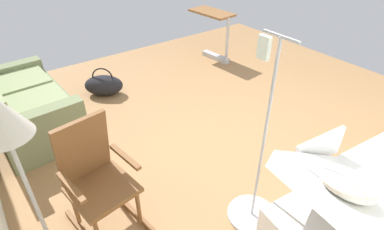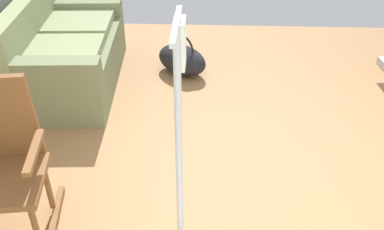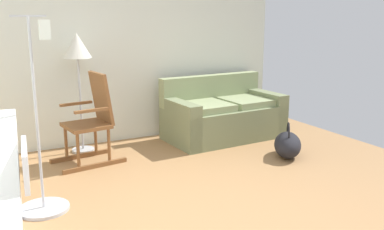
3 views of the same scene
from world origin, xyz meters
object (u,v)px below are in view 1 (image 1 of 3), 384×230
at_px(couch, 26,107).
at_px(iv_pole, 254,196).
at_px(hospital_bed, 384,201).
at_px(rocking_chair, 97,180).
at_px(duffel_bag, 104,85).
at_px(overbed_table, 214,30).
at_px(floor_lamp, 3,129).

distance_m(couch, iv_pole, 2.91).
height_order(hospital_bed, rocking_chair, rocking_chair).
bearing_deg(duffel_bag, rocking_chair, 157.08).
relative_size(overbed_table, iv_pole, 0.51).
bearing_deg(iv_pole, couch, 26.05).
height_order(hospital_bed, duffel_bag, hospital_bed).
xyz_separation_m(hospital_bed, floor_lamp, (1.41, 2.34, 0.92)).
height_order(couch, overbed_table, couch).
xyz_separation_m(couch, floor_lamp, (-1.90, 0.27, 0.92)).
bearing_deg(couch, duffel_bag, -76.81).
distance_m(hospital_bed, couch, 3.91).
relative_size(floor_lamp, iv_pole, 0.88).
distance_m(couch, overbed_table, 3.30).
bearing_deg(rocking_chair, overbed_table, -54.20).
bearing_deg(rocking_chair, iv_pole, -123.85).
xyz_separation_m(hospital_bed, iv_pole, (0.71, 0.79, -0.06)).
relative_size(couch, floor_lamp, 1.11).
bearing_deg(duffel_bag, floor_lamp, 147.71).
bearing_deg(floor_lamp, couch, -8.12).
bearing_deg(hospital_bed, overbed_table, -18.16).
relative_size(hospital_bed, duffel_bag, 3.36).
distance_m(floor_lamp, duffel_bag, 2.77).
bearing_deg(rocking_chair, couch, 5.74).
distance_m(couch, duffel_bag, 1.13).
xyz_separation_m(hospital_bed, duffel_bag, (3.58, 0.98, -0.15)).
bearing_deg(overbed_table, hospital_bed, 161.84).
relative_size(rocking_chair, floor_lamp, 0.71).
relative_size(hospital_bed, rocking_chair, 2.05).
xyz_separation_m(couch, rocking_chair, (-1.88, -0.19, 0.20)).
bearing_deg(rocking_chair, duffel_bag, -22.92).
distance_m(hospital_bed, duffel_bag, 3.71).
height_order(rocking_chair, overbed_table, rocking_chair).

